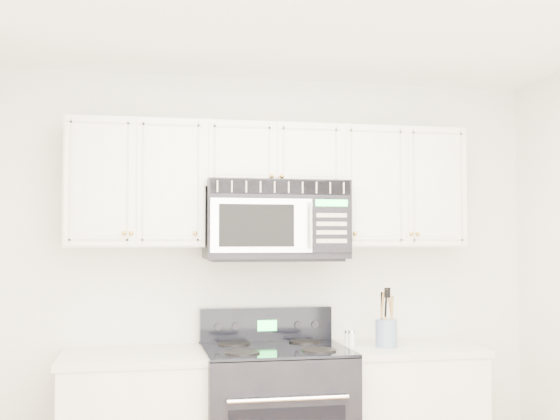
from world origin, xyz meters
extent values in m
cube|color=white|center=(0.00, 1.75, 1.30)|extent=(3.50, 0.01, 2.60)
cube|color=beige|center=(-0.80, 1.44, 0.90)|extent=(0.86, 0.65, 0.04)
cube|color=beige|center=(0.80, 1.44, 0.90)|extent=(0.86, 0.65, 0.04)
cylinder|color=silver|center=(-0.01, 1.01, 0.72)|extent=(0.66, 0.02, 0.02)
cube|color=black|center=(-0.01, 1.39, 0.93)|extent=(0.83, 0.71, 0.02)
cube|color=black|center=(-0.01, 1.71, 1.03)|extent=(0.83, 0.08, 0.22)
cube|color=#28DE4B|center=(-0.01, 1.67, 1.03)|extent=(0.12, 0.00, 0.07)
cube|color=white|center=(-0.82, 1.58, 1.90)|extent=(0.80, 0.33, 0.75)
cube|color=white|center=(0.82, 1.58, 1.90)|extent=(0.80, 0.33, 0.75)
cube|color=white|center=(0.00, 1.58, 2.08)|extent=(0.84, 0.33, 0.39)
sphere|color=#B59037|center=(-0.84, 1.40, 1.60)|extent=(0.03, 0.03, 0.03)
sphere|color=#B59037|center=(-0.48, 1.40, 1.60)|extent=(0.03, 0.03, 0.03)
sphere|color=#B59037|center=(0.48, 1.40, 1.60)|extent=(0.03, 0.03, 0.03)
sphere|color=#B59037|center=(0.84, 1.40, 1.60)|extent=(0.03, 0.03, 0.03)
sphere|color=#B59037|center=(-0.03, 1.40, 1.94)|extent=(0.03, 0.03, 0.03)
sphere|color=#B59037|center=(0.03, 1.40, 1.94)|extent=(0.03, 0.03, 0.03)
cylinder|color=red|center=(0.01, 1.40, 1.89)|extent=(0.01, 0.00, 0.11)
sphere|color=#B59037|center=(0.01, 1.40, 1.83)|extent=(0.03, 0.03, 0.03)
cube|color=black|center=(0.01, 1.54, 1.68)|extent=(0.85, 0.42, 0.47)
cube|color=#BEB6A9|center=(0.01, 1.33, 1.87)|extent=(0.83, 0.01, 0.08)
cube|color=silver|center=(-0.10, 1.32, 1.65)|extent=(0.59, 0.01, 0.31)
cube|color=black|center=(-0.13, 1.32, 1.65)|extent=(0.44, 0.01, 0.25)
cube|color=black|center=(0.31, 1.32, 1.65)|extent=(0.23, 0.01, 0.31)
cube|color=#28DE4B|center=(0.31, 1.31, 1.78)|extent=(0.19, 0.00, 0.04)
cylinder|color=silver|center=(0.18, 1.29, 1.65)|extent=(0.02, 0.02, 0.27)
cylinder|color=slate|center=(0.67, 1.37, 1.00)|extent=(0.13, 0.13, 0.16)
cylinder|color=#A87A3E|center=(0.70, 1.37, 1.08)|extent=(0.01, 0.01, 0.28)
cylinder|color=black|center=(0.65, 1.40, 1.09)|extent=(0.01, 0.01, 0.31)
cylinder|color=#A87A3E|center=(0.65, 1.34, 1.10)|extent=(0.01, 0.01, 0.33)
cylinder|color=black|center=(0.70, 1.37, 1.08)|extent=(0.01, 0.01, 0.28)
cylinder|color=#A87A3E|center=(0.65, 1.40, 1.09)|extent=(0.01, 0.01, 0.31)
cylinder|color=black|center=(0.65, 1.34, 1.10)|extent=(0.01, 0.01, 0.33)
cylinder|color=#A87A3E|center=(0.70, 1.37, 1.08)|extent=(0.01, 0.01, 0.28)
cylinder|color=silver|center=(0.45, 1.46, 0.96)|extent=(0.04, 0.04, 0.08)
cylinder|color=silver|center=(0.45, 1.46, 1.01)|extent=(0.04, 0.04, 0.02)
cylinder|color=silver|center=(0.46, 1.42, 0.96)|extent=(0.04, 0.04, 0.08)
cylinder|color=silver|center=(0.46, 1.42, 1.01)|extent=(0.04, 0.04, 0.02)
camera|label=1|loc=(-0.77, -2.66, 1.55)|focal=45.00mm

